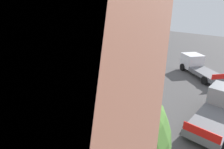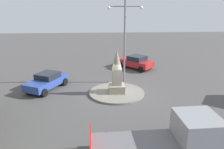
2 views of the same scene
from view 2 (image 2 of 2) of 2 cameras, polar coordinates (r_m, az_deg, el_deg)
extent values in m
plane|color=#4F4C4C|center=(18.03, 1.21, -4.90)|extent=(80.00, 80.00, 0.00)
cylinder|color=gray|center=(18.00, 1.21, -4.68)|extent=(4.47, 4.47, 0.15)
cube|color=gray|center=(17.86, 1.22, -3.55)|extent=(1.24, 1.24, 0.61)
cube|color=gray|center=(17.53, 1.24, -0.61)|extent=(0.72, 0.72, 1.32)
cone|color=gray|center=(17.14, 1.27, 3.91)|extent=(0.79, 0.79, 1.53)
cylinder|color=slate|center=(19.68, 3.26, 8.14)|extent=(0.16, 0.16, 7.33)
cylinder|color=slate|center=(19.50, 5.51, 17.09)|extent=(1.37, 0.08, 0.08)
cylinder|color=slate|center=(19.34, 1.32, 17.16)|extent=(1.37, 0.08, 0.08)
sphere|color=#F2EACC|center=(19.62, 7.57, 16.73)|extent=(0.28, 0.28, 0.28)
sphere|color=#F2EACC|center=(19.30, -0.80, 16.86)|extent=(0.28, 0.28, 0.28)
cube|color=#B22323|center=(24.99, 6.01, 3.05)|extent=(4.11, 4.14, 0.65)
cube|color=#1E232D|center=(24.71, 6.50, 4.25)|extent=(2.38, 2.38, 0.50)
cylinder|color=black|center=(25.21, 2.18, 2.51)|extent=(0.61, 0.61, 0.64)
cylinder|color=black|center=(26.59, 4.72, 3.27)|extent=(0.61, 0.61, 0.64)
cylinder|color=black|center=(23.58, 7.41, 1.29)|extent=(0.61, 0.61, 0.64)
cylinder|color=black|center=(25.05, 9.81, 2.16)|extent=(0.61, 0.61, 0.64)
cube|color=#2D479E|center=(19.51, -16.48, -1.91)|extent=(3.29, 4.30, 0.61)
cube|color=#1E232D|center=(19.49, -16.25, -0.25)|extent=(2.15, 2.20, 0.46)
cylinder|color=black|center=(18.11, -17.08, -4.52)|extent=(0.48, 0.67, 0.64)
cylinder|color=black|center=(19.20, -20.97, -3.66)|extent=(0.48, 0.67, 0.64)
cylinder|color=black|center=(20.14, -12.07, -1.85)|extent=(0.48, 0.67, 0.64)
cylinder|color=black|center=(21.12, -15.83, -1.21)|extent=(0.48, 0.67, 0.64)
cube|color=gray|center=(11.26, 21.02, -13.79)|extent=(1.94, 2.10, 1.70)
cube|color=slate|center=(10.70, 5.68, -18.23)|extent=(4.08, 2.18, 0.50)
cube|color=red|center=(10.25, -5.58, -16.62)|extent=(0.13, 1.95, 0.50)
cylinder|color=black|center=(12.50, 18.97, -14.75)|extent=(0.85, 0.31, 0.84)
cylinder|color=black|center=(11.53, -1.39, -16.70)|extent=(0.85, 0.31, 0.84)
camera|label=1|loc=(11.30, -62.60, 11.75)|focal=29.56mm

